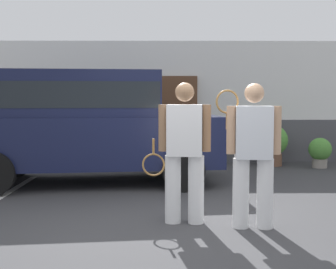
# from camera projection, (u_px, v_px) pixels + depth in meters

# --- Properties ---
(ground_plane) EXTENTS (40.00, 40.00, 0.00)m
(ground_plane) POSITION_uv_depth(u_px,v_px,m) (176.00, 229.00, 5.59)
(ground_plane) COLOR #38383A
(house_frontage) EXTENTS (10.78, 0.40, 2.95)m
(house_frontage) POSITION_uv_depth(u_px,v_px,m) (170.00, 105.00, 11.50)
(house_frontage) COLOR white
(house_frontage) RESTS_ON ground_plane
(parked_suv) EXTENTS (4.78, 2.57, 2.05)m
(parked_suv) POSITION_uv_depth(u_px,v_px,m) (86.00, 121.00, 8.50)
(parked_suv) COLOR #141938
(parked_suv) RESTS_ON ground_plane
(tennis_player_man) EXTENTS (0.90, 0.31, 1.77)m
(tennis_player_man) POSITION_uv_depth(u_px,v_px,m) (184.00, 151.00, 5.81)
(tennis_player_man) COLOR white
(tennis_player_man) RESTS_ON ground_plane
(tennis_player_woman) EXTENTS (0.78, 0.31, 1.75)m
(tennis_player_woman) POSITION_uv_depth(u_px,v_px,m) (253.00, 153.00, 5.59)
(tennis_player_woman) COLOR white
(tennis_player_woman) RESTS_ON ground_plane
(potted_plant_by_porch) EXTENTS (0.73, 0.73, 0.96)m
(potted_plant_by_porch) POSITION_uv_depth(u_px,v_px,m) (272.00, 143.00, 10.77)
(potted_plant_by_porch) COLOR brown
(potted_plant_by_porch) RESTS_ON ground_plane
(potted_plant_secondary) EXTENTS (0.51, 0.51, 0.68)m
(potted_plant_secondary) POSITION_uv_depth(u_px,v_px,m) (320.00, 151.00, 10.45)
(potted_plant_secondary) COLOR gray
(potted_plant_secondary) RESTS_ON ground_plane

